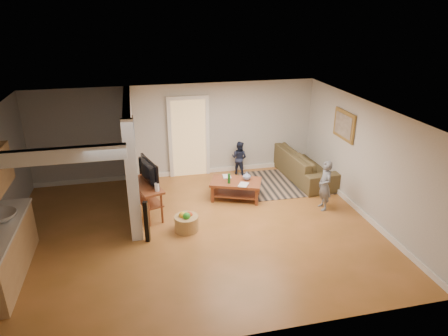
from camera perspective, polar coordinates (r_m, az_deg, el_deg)
The scene contains 11 objects.
ground at distance 8.47m, azimuth -4.00°, elevation -8.82°, with size 7.50×7.50×0.00m, color brown.
room_shell at distance 8.14m, azimuth -12.17°, elevation 0.84°, with size 7.54×6.02×2.52m.
area_rug at distance 10.73m, azimuth 9.59°, elevation -2.00°, with size 2.50×1.83×0.01m, color black.
sofa at distance 11.16m, azimuth 11.19°, elevation -1.16°, with size 2.49×0.97×0.73m, color #493A24.
coffee_table at distance 9.58m, azimuth 1.82°, elevation -2.40°, with size 1.35×1.07×0.70m.
tv_console at distance 8.88m, azimuth -11.01°, elevation -2.67°, with size 0.78×1.26×1.02m.
speaker_left at distance 8.01m, azimuth -11.00°, elevation -7.55°, with size 0.09×0.09×0.87m, color black.
speaker_right at distance 9.57m, azimuth -11.53°, elevation -1.63°, with size 0.11×0.11×1.12m, color black.
toy_basket at distance 8.39m, azimuth -5.38°, elevation -7.74°, with size 0.50×0.50×0.44m.
child at distance 9.54m, azimuth 13.89°, elevation -5.64°, with size 0.43×0.28×1.17m, color slate.
toddler at distance 11.12m, azimuth 2.15°, elevation -0.81°, with size 0.46×0.36×0.94m, color #1D243C.
Camera 1 is at (-1.02, -7.17, 4.38)m, focal length 32.00 mm.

